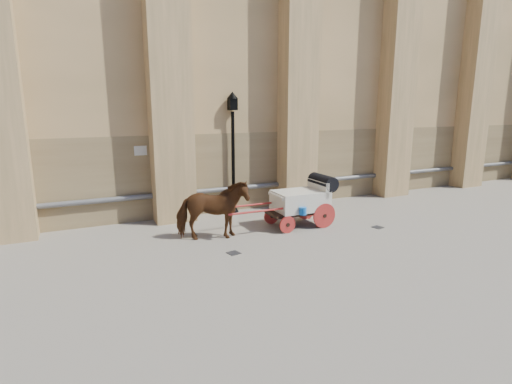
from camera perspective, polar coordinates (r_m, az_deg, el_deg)
ground at (r=11.61m, az=-2.33°, el=-7.96°), size 90.00×90.00×0.00m
horse at (r=12.11m, az=-6.25°, el=-2.63°), size 2.33×1.48×1.83m
carriage at (r=13.60m, az=6.82°, el=-0.99°), size 3.89×1.38×1.70m
street_lamp at (r=15.01m, az=-3.30°, el=6.11°), size 0.42×0.42×4.51m
drain_grate_near at (r=11.20m, az=-3.22°, el=-8.70°), size 0.38×0.38×0.01m
drain_grate_far at (r=14.06m, az=16.99°, el=-4.84°), size 0.38×0.38×0.01m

